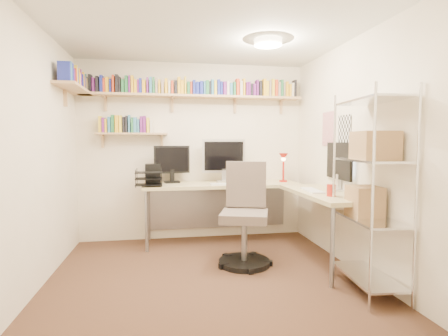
% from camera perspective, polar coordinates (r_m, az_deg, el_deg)
% --- Properties ---
extents(ground, '(3.20, 3.20, 0.00)m').
position_cam_1_polar(ground, '(3.81, -2.79, -17.02)').
color(ground, '#40261B').
rests_on(ground, ground).
extents(room_shell, '(3.24, 3.04, 2.52)m').
position_cam_1_polar(room_shell, '(3.56, -2.80, 6.90)').
color(room_shell, beige).
rests_on(room_shell, ground).
extents(wall_shelves, '(3.12, 1.09, 0.80)m').
position_cam_1_polar(wall_shelves, '(4.87, -9.84, 11.75)').
color(wall_shelves, tan).
rests_on(wall_shelves, ground).
extents(corner_desk, '(2.53, 2.09, 1.42)m').
position_cam_1_polar(corner_desk, '(4.57, 2.03, -2.94)').
color(corner_desk, '#D4C68A').
rests_on(corner_desk, ground).
extents(office_chair, '(0.64, 0.65, 1.16)m').
position_cam_1_polar(office_chair, '(4.03, 3.43, -8.63)').
color(office_chair, black).
rests_on(office_chair, ground).
extents(wire_rack, '(0.46, 0.83, 1.85)m').
position_cam_1_polar(wire_rack, '(3.45, 22.75, -1.45)').
color(wire_rack, silver).
rests_on(wire_rack, ground).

